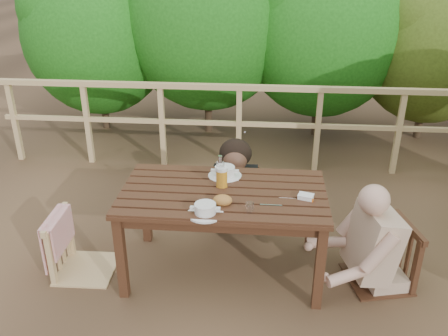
# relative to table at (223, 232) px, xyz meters

# --- Properties ---
(ground) EXTENTS (60.00, 60.00, 0.00)m
(ground) POSITION_rel_table_xyz_m (0.00, 0.00, -0.36)
(ground) COLOR brown
(ground) RESTS_ON ground
(table) EXTENTS (1.55, 0.87, 0.72)m
(table) POSITION_rel_table_xyz_m (0.00, 0.00, 0.00)
(table) COLOR #351E11
(table) RESTS_ON ground
(chair_left) EXTENTS (0.48, 0.48, 0.94)m
(chair_left) POSITION_rel_table_xyz_m (-1.11, -0.10, 0.11)
(chair_left) COLOR tan
(chair_left) RESTS_ON ground
(chair_far) EXTENTS (0.44, 0.44, 0.87)m
(chair_far) POSITION_rel_table_xyz_m (0.04, 0.87, 0.08)
(chair_far) COLOR #351E11
(chair_far) RESTS_ON ground
(chair_right) EXTENTS (0.56, 0.56, 0.94)m
(chair_right) POSITION_rel_table_xyz_m (1.22, -0.03, 0.11)
(chair_right) COLOR #351E11
(chair_right) RESTS_ON ground
(woman) EXTENTS (0.53, 0.66, 1.32)m
(woman) POSITION_rel_table_xyz_m (0.04, 0.89, 0.30)
(woman) COLOR black
(woman) RESTS_ON ground
(diner_right) EXTENTS (0.81, 0.71, 1.41)m
(diner_right) POSITION_rel_table_xyz_m (1.25, -0.03, 0.35)
(diner_right) COLOR tan
(diner_right) RESTS_ON ground
(railing) EXTENTS (5.60, 0.10, 1.01)m
(railing) POSITION_rel_table_xyz_m (0.00, 2.00, 0.15)
(railing) COLOR tan
(railing) RESTS_ON ground
(soup_near) EXTENTS (0.25, 0.25, 0.08)m
(soup_near) POSITION_rel_table_xyz_m (-0.10, -0.34, 0.40)
(soup_near) COLOR white
(soup_near) RESTS_ON table
(soup_far) EXTENTS (0.27, 0.27, 0.09)m
(soup_far) POSITION_rel_table_xyz_m (-0.01, 0.27, 0.40)
(soup_far) COLOR white
(soup_far) RESTS_ON table
(bread_roll) EXTENTS (0.14, 0.11, 0.08)m
(bread_roll) POSITION_rel_table_xyz_m (0.01, -0.20, 0.40)
(bread_roll) COLOR #935A32
(bread_roll) RESTS_ON table
(beer_glass) EXTENTS (0.09, 0.09, 0.17)m
(beer_glass) POSITION_rel_table_xyz_m (-0.02, 0.07, 0.45)
(beer_glass) COLOR orange
(beer_glass) RESTS_ON table
(bottle) EXTENTS (0.07, 0.07, 0.28)m
(bottle) POSITION_rel_table_xyz_m (-0.03, 0.06, 0.50)
(bottle) COLOR white
(bottle) RESTS_ON table
(tumbler) EXTENTS (0.06, 0.06, 0.07)m
(tumbler) POSITION_rel_table_xyz_m (0.21, -0.28, 0.40)
(tumbler) COLOR white
(tumbler) RESTS_ON table
(butter_tub) EXTENTS (0.13, 0.11, 0.05)m
(butter_tub) POSITION_rel_table_xyz_m (0.61, -0.07, 0.38)
(butter_tub) COLOR white
(butter_tub) RESTS_ON table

